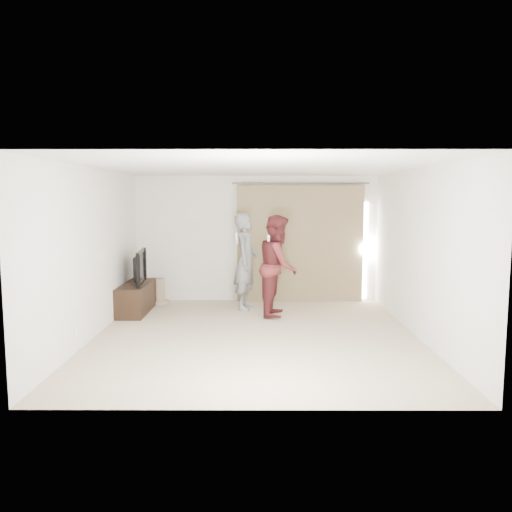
# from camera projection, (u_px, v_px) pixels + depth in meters

# --- Properties ---
(floor) EXTENTS (5.50, 5.50, 0.00)m
(floor) POSITION_uv_depth(u_px,v_px,m) (256.00, 336.00, 7.78)
(floor) COLOR #C4B293
(floor) RESTS_ON ground
(wall_back) EXTENTS (5.00, 0.04, 2.60)m
(wall_back) POSITION_uv_depth(u_px,v_px,m) (256.00, 239.00, 10.37)
(wall_back) COLOR silver
(wall_back) RESTS_ON ground
(wall_left) EXTENTS (0.04, 5.50, 2.60)m
(wall_left) POSITION_uv_depth(u_px,v_px,m) (93.00, 253.00, 7.64)
(wall_left) COLOR silver
(wall_left) RESTS_ON ground
(ceiling) EXTENTS (5.00, 5.50, 0.01)m
(ceiling) POSITION_uv_depth(u_px,v_px,m) (256.00, 167.00, 7.48)
(ceiling) COLOR white
(ceiling) RESTS_ON wall_back
(curtain) EXTENTS (2.80, 0.11, 2.46)m
(curtain) POSITION_uv_depth(u_px,v_px,m) (301.00, 244.00, 10.31)
(curtain) COLOR #917F59
(curtain) RESTS_ON ground
(tv_console) EXTENTS (0.49, 1.40, 0.54)m
(tv_console) POSITION_uv_depth(u_px,v_px,m) (136.00, 298.00, 9.40)
(tv_console) COLOR black
(tv_console) RESTS_ON ground
(tv) EXTENTS (0.26, 1.11, 0.63)m
(tv) POSITION_uv_depth(u_px,v_px,m) (135.00, 267.00, 9.33)
(tv) COLOR black
(tv) RESTS_ON tv_console
(scratching_post) EXTENTS (0.39, 0.39, 0.52)m
(scratching_post) POSITION_uv_depth(u_px,v_px,m) (160.00, 293.00, 10.15)
(scratching_post) COLOR tan
(scratching_post) RESTS_ON ground
(person_man) EXTENTS (0.58, 0.76, 1.86)m
(person_man) POSITION_uv_depth(u_px,v_px,m) (246.00, 261.00, 9.60)
(person_man) COLOR slate
(person_man) RESTS_ON ground
(person_woman) EXTENTS (0.82, 0.99, 1.84)m
(person_woman) POSITION_uv_depth(u_px,v_px,m) (278.00, 266.00, 9.07)
(person_woman) COLOR #5A1E21
(person_woman) RESTS_ON ground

